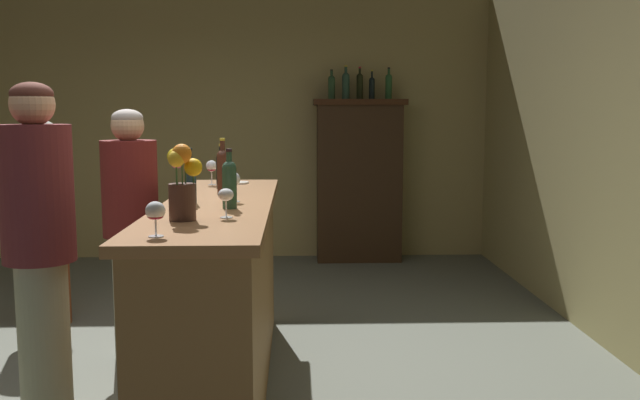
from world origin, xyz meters
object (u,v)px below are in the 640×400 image
at_px(wine_bottle_riesling, 191,178).
at_px(wine_bottle_syrah, 221,169).
at_px(cheese_plate, 238,183).
at_px(display_bottle_left, 332,86).
at_px(wine_glass_mid, 226,196).
at_px(display_cabinet, 359,177).
at_px(display_bottle_midright, 372,87).
at_px(wine_bottle_merlot, 223,170).
at_px(bar_counter, 220,295).
at_px(wine_glass_rear, 155,213).
at_px(flower_arrangement, 182,181).
at_px(patron_near_entrance, 39,242).
at_px(display_bottle_midleft, 346,84).
at_px(display_bottle_center, 360,85).
at_px(display_bottle_right, 389,85).
at_px(wine_bottle_malbec, 229,182).
at_px(patron_redhead, 47,216).
at_px(wine_glass_front, 212,167).
at_px(patron_in_navy, 131,223).
at_px(wine_glass_spare, 234,180).

bearing_deg(wine_bottle_riesling, wine_bottle_syrah, 83.22).
relative_size(cheese_plate, display_bottle_left, 0.51).
height_order(wine_glass_mid, cheese_plate, wine_glass_mid).
xyz_separation_m(cheese_plate, display_bottle_left, (0.78, 2.41, 0.76)).
height_order(display_cabinet, display_bottle_midright, display_bottle_midright).
relative_size(wine_bottle_merlot, wine_glass_mid, 2.44).
relative_size(bar_counter, wine_glass_rear, 17.69).
distance_m(wine_bottle_syrah, wine_bottle_merlot, 0.35).
distance_m(display_cabinet, display_bottle_midright, 0.95).
height_order(display_cabinet, flower_arrangement, display_cabinet).
distance_m(wine_bottle_merlot, patron_near_entrance, 1.18).
bearing_deg(display_bottle_midleft, display_bottle_center, -0.00).
height_order(wine_bottle_syrah, wine_bottle_merlot, wine_bottle_merlot).
distance_m(display_bottle_right, patron_near_entrance, 4.57).
xyz_separation_m(wine_bottle_malbec, cheese_plate, (-0.07, 1.26, -0.13)).
relative_size(display_bottle_midright, patron_redhead, 0.20).
bearing_deg(wine_bottle_merlot, bar_counter, -89.20).
bearing_deg(display_bottle_center, wine_glass_mid, -104.03).
bearing_deg(wine_bottle_syrah, wine_glass_front, 112.14).
xyz_separation_m(wine_glass_front, wine_glass_mid, (0.25, -1.48, -0.02)).
relative_size(wine_bottle_syrah, patron_in_navy, 0.18).
relative_size(wine_bottle_merlot, patron_near_entrance, 0.20).
xyz_separation_m(wine_bottle_syrah, cheese_plate, (0.08, 0.31, -0.12)).
relative_size(display_bottle_midleft, patron_near_entrance, 0.20).
distance_m(wine_bottle_riesling, wine_glass_spare, 0.23).
distance_m(display_cabinet, wine_glass_mid, 4.12).
bearing_deg(display_bottle_right, flower_arrangement, -110.15).
bearing_deg(wine_bottle_merlot, wine_bottle_riesling, -109.38).
bearing_deg(display_bottle_midright, patron_in_navy, -122.54).
relative_size(wine_bottle_riesling, display_bottle_midleft, 0.87).
relative_size(bar_counter, display_bottle_midright, 8.36).
bearing_deg(cheese_plate, wine_glass_rear, -94.19).
bearing_deg(wine_glass_spare, display_bottle_midright, 71.51).
xyz_separation_m(wine_glass_spare, display_bottle_right, (1.31, 3.40, 0.66)).
bearing_deg(display_cabinet, display_bottle_center, -0.00).
height_order(wine_bottle_merlot, cheese_plate, wine_bottle_merlot).
distance_m(wine_bottle_syrah, wine_glass_mid, 1.27).
xyz_separation_m(flower_arrangement, cheese_plate, (0.11, 1.65, -0.18)).
height_order(wine_glass_front, patron_near_entrance, patron_near_entrance).
bearing_deg(display_bottle_midleft, display_cabinet, 0.00).
bearing_deg(display_bottle_center, wine_glass_spare, -106.55).
height_order(wine_bottle_syrah, display_bottle_right, display_bottle_right).
relative_size(display_cabinet, cheese_plate, 10.95).
bearing_deg(cheese_plate, wine_glass_front, -151.02).
distance_m(wine_glass_rear, display_bottle_midleft, 4.65).
xyz_separation_m(bar_counter, patron_in_navy, (-0.61, 0.52, 0.33)).
distance_m(display_bottle_midleft, display_bottle_midright, 0.27).
height_order(display_bottle_left, display_bottle_center, display_bottle_center).
bearing_deg(display_bottle_left, display_cabinet, 0.00).
bearing_deg(cheese_plate, flower_arrangement, -93.86).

